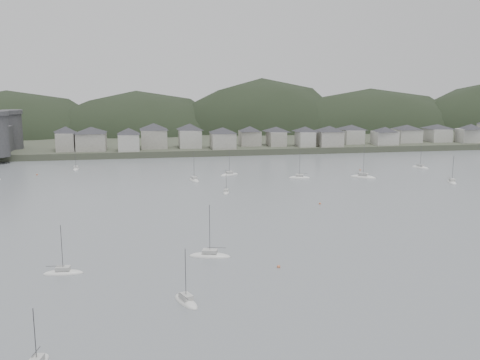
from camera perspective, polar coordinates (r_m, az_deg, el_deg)
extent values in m
plane|color=slate|center=(98.44, 7.95, -11.33)|extent=(900.00, 900.00, 0.00)
cube|color=#383D2D|center=(384.37, -5.87, 5.22)|extent=(900.00, 250.00, 3.00)
ellipsoid|color=black|center=(370.71, -22.91, 2.44)|extent=(138.98, 92.48, 81.13)
ellipsoid|color=black|center=(362.52, -10.67, 2.96)|extent=(132.08, 90.41, 79.74)
ellipsoid|color=black|center=(371.62, 2.26, 2.89)|extent=(133.88, 88.37, 101.41)
ellipsoid|color=black|center=(389.86, 13.31, 3.32)|extent=(165.81, 81.78, 82.55)
cylinder|color=#39393B|center=(288.67, -22.85, 4.72)|extent=(10.00, 10.00, 17.00)
cube|color=#39393B|center=(275.31, -23.43, 3.91)|extent=(3.50, 30.00, 12.00)
cube|color=gray|center=(272.55, -17.77, 3.85)|extent=(8.34, 12.91, 8.59)
pyramid|color=#29292E|center=(271.99, -17.84, 5.07)|extent=(15.78, 15.78, 3.01)
cube|color=gray|center=(270.64, -15.33, 3.91)|extent=(13.68, 13.35, 8.36)
pyramid|color=#29292E|center=(270.09, -15.39, 5.10)|extent=(20.07, 20.07, 2.93)
cube|color=#A6A49C|center=(264.39, -11.59, 3.90)|extent=(9.78, 10.20, 8.08)
pyramid|color=#29292E|center=(263.84, -11.63, 5.07)|extent=(14.83, 14.83, 2.83)
cube|color=gray|center=(273.89, -9.02, 4.31)|extent=(12.59, 13.33, 9.09)
pyramid|color=#29292E|center=(273.31, -9.06, 5.59)|extent=(19.24, 19.24, 3.18)
cube|color=#A6A49C|center=(273.32, -5.28, 4.36)|extent=(10.74, 12.17, 8.87)
pyramid|color=#29292E|center=(272.75, -5.30, 5.61)|extent=(17.01, 17.01, 3.10)
cube|color=gray|center=(268.71, -1.81, 4.17)|extent=(11.63, 12.09, 7.69)
pyramid|color=#29292E|center=(268.19, -1.82, 5.27)|extent=(17.61, 17.61, 2.69)
cube|color=gray|center=(279.82, 1.04, 4.39)|extent=(10.37, 9.35, 7.44)
pyramid|color=#29292E|center=(279.33, 1.04, 5.42)|extent=(14.65, 14.65, 2.60)
cube|color=gray|center=(280.43, 3.82, 4.36)|extent=(8.24, 12.20, 7.22)
pyramid|color=#29292E|center=(279.95, 3.84, 5.36)|extent=(15.17, 15.17, 2.53)
cube|color=#A6A49C|center=(279.10, 6.86, 4.31)|extent=(8.06, 10.91, 7.46)
pyramid|color=#29292E|center=(278.61, 6.88, 5.34)|extent=(14.08, 14.08, 2.61)
cube|color=gray|center=(281.55, 9.35, 4.32)|extent=(11.73, 11.78, 7.66)
pyramid|color=#29292E|center=(281.05, 9.38, 5.37)|extent=(17.46, 17.46, 2.68)
cube|color=#A6A49C|center=(296.31, 11.61, 4.51)|extent=(10.19, 13.02, 7.33)
pyramid|color=#29292E|center=(295.85, 11.64, 5.47)|extent=(17.23, 17.23, 2.57)
cube|color=#A6A49C|center=(294.19, 14.95, 4.29)|extent=(11.70, 9.81, 6.88)
pyramid|color=#29292E|center=(293.76, 14.99, 5.19)|extent=(15.97, 15.97, 2.41)
cube|color=#A6A49C|center=(309.51, 17.09, 4.48)|extent=(12.83, 12.48, 7.00)
pyramid|color=#29292E|center=(309.09, 17.14, 5.35)|extent=(18.79, 18.79, 2.45)
cube|color=#A6A49C|center=(318.76, 19.99, 4.47)|extent=(11.07, 13.50, 6.97)
pyramid|color=#29292E|center=(318.36, 20.04, 5.31)|extent=(18.25, 18.25, 2.44)
cube|color=#A6A49C|center=(320.25, 23.05, 4.32)|extent=(13.75, 9.12, 7.34)
pyramid|color=#29292E|center=(319.83, 23.12, 5.20)|extent=(16.97, 16.97, 2.57)
ellipsoid|color=silver|center=(114.62, -3.18, -8.03)|extent=(9.17, 5.19, 1.75)
cube|color=#B3B3AE|center=(114.25, -3.18, -7.47)|extent=(3.48, 2.72, 0.70)
cylinder|color=#3F3F42|center=(112.96, -3.21, -5.33)|extent=(0.12, 0.12, 10.92)
cylinder|color=#3F3F42|center=(114.69, -2.46, -7.10)|extent=(3.80, 1.22, 0.10)
ellipsoid|color=silver|center=(205.14, 6.26, 0.21)|extent=(8.40, 4.64, 1.60)
cube|color=#B3B3AE|center=(204.95, 6.27, 0.52)|extent=(3.18, 2.46, 0.70)
cylinder|color=#3F3F42|center=(204.29, 6.29, 1.64)|extent=(0.12, 0.12, 10.01)
cylinder|color=#3F3F42|center=(205.62, 6.61, 0.70)|extent=(3.50, 1.07, 0.10)
ellipsoid|color=silver|center=(208.95, 21.37, -0.26)|extent=(4.59, 8.13, 1.55)
cube|color=#B3B3AE|center=(208.77, 21.39, 0.03)|extent=(2.41, 3.08, 0.70)
cylinder|color=#3F3F42|center=(208.14, 21.46, 1.09)|extent=(0.12, 0.12, 9.68)
cylinder|color=#3F3F42|center=(209.59, 21.12, 0.24)|extent=(1.09, 3.37, 0.10)
ellipsoid|color=silver|center=(239.99, 18.41, 1.23)|extent=(5.77, 8.24, 1.59)
cube|color=#B3B3AE|center=(239.83, 18.42, 1.49)|extent=(2.79, 3.26, 0.70)
cylinder|color=#3F3F42|center=(239.27, 18.48, 2.44)|extent=(0.12, 0.12, 9.91)
cylinder|color=#3F3F42|center=(238.34, 18.44, 1.57)|extent=(1.66, 3.25, 0.10)
ellipsoid|color=silver|center=(233.80, -16.84, 1.09)|extent=(2.36, 7.16, 1.43)
cube|color=#B3B3AE|center=(233.64, -16.85, 1.33)|extent=(1.59, 2.51, 0.70)
cylinder|color=#3F3F42|center=(233.13, -16.90, 2.20)|extent=(0.12, 0.12, 8.92)
cylinder|color=#3F3F42|center=(232.30, -16.89, 1.42)|extent=(0.13, 3.21, 0.10)
ellipsoid|color=silver|center=(210.18, 12.80, 0.26)|extent=(9.59, 8.52, 1.95)
cube|color=#B3B3AE|center=(209.96, 12.82, 0.60)|extent=(4.01, 3.81, 0.70)
cylinder|color=#3F3F42|center=(209.19, 12.87, 1.95)|extent=(0.12, 0.12, 12.21)
cylinder|color=#3F3F42|center=(208.35, 12.59, 0.69)|extent=(3.50, 2.81, 0.10)
ellipsoid|color=silver|center=(177.26, -1.45, -1.35)|extent=(3.30, 6.26, 1.19)
cube|color=#B3B3AE|center=(177.07, -1.46, -1.07)|extent=(1.78, 2.35, 0.70)
cylinder|color=#3F3F42|center=(176.50, -1.46, -0.12)|extent=(0.12, 0.12, 7.46)
cylinder|color=#3F3F42|center=(177.94, -1.59, -0.83)|extent=(0.75, 2.63, 0.10)
ellipsoid|color=silver|center=(210.26, -1.12, 0.53)|extent=(8.21, 5.44, 1.57)
cube|color=#B3B3AE|center=(210.08, -1.12, 0.82)|extent=(3.21, 2.68, 0.70)
cylinder|color=#3F3F42|center=(209.45, -1.13, 1.89)|extent=(0.12, 0.12, 9.82)
cylinder|color=#3F3F42|center=(210.34, -1.50, 0.98)|extent=(3.28, 1.50, 0.10)
ellipsoid|color=silver|center=(110.18, -18.06, -9.32)|extent=(7.67, 2.92, 1.50)
cube|color=#B3B3AE|center=(109.84, -18.09, -8.80)|extent=(2.74, 1.83, 0.70)
cylinder|color=#3F3F42|center=(108.67, -18.21, -6.91)|extent=(0.12, 0.12, 9.40)
cylinder|color=#3F3F42|center=(109.77, -18.82, -8.55)|extent=(3.38, 0.34, 0.10)
ellipsoid|color=silver|center=(92.77, -5.68, -12.64)|extent=(4.80, 7.63, 1.46)
cube|color=#B3B3AE|center=(92.37, -5.70, -12.06)|extent=(2.41, 2.95, 0.70)
cylinder|color=#3F3F42|center=(91.03, -5.74, -9.92)|extent=(0.12, 0.12, 9.10)
cylinder|color=#3F3F42|center=(91.00, -5.94, -12.04)|extent=(1.27, 3.09, 0.10)
ellipsoid|color=silver|center=(199.63, -4.83, -0.04)|extent=(4.21, 8.49, 1.63)
cube|color=#B3B3AE|center=(199.43, -4.84, 0.27)|extent=(2.33, 3.15, 0.70)
cylinder|color=#3F3F42|center=(198.74, -4.85, 1.44)|extent=(0.12, 0.12, 10.16)
cylinder|color=#3F3F42|center=(200.77, -4.79, 0.50)|extent=(0.85, 3.60, 0.10)
cube|color=#B3B3AE|center=(78.02, -20.58, -17.24)|extent=(1.82, 2.43, 0.70)
cylinder|color=#3F3F42|center=(76.65, -20.74, -15.16)|extent=(0.12, 0.12, 7.80)
cylinder|color=#3F3F42|center=(78.78, -20.65, -16.52)|extent=(0.71, 2.76, 0.10)
sphere|color=#CE6E44|center=(163.10, 8.40, -2.47)|extent=(0.70, 0.70, 0.70)
sphere|color=#CE6E44|center=(226.90, 12.52, 1.04)|extent=(0.70, 0.70, 0.70)
sphere|color=#CE6E44|center=(224.83, -20.55, 0.53)|extent=(0.70, 0.70, 0.70)
sphere|color=#CE6E44|center=(108.44, 4.08, -9.07)|extent=(0.70, 0.70, 0.70)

